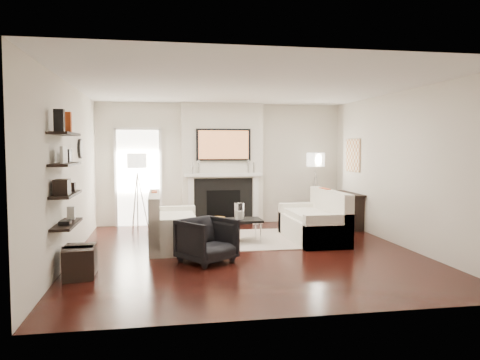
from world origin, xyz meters
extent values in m
plane|color=black|center=(0.00, 0.00, 0.00)|extent=(6.00, 6.00, 0.00)
plane|color=white|center=(0.00, 0.00, 2.70)|extent=(6.00, 6.00, 0.00)
plane|color=silver|center=(0.00, 3.00, 1.35)|extent=(5.50, 0.00, 5.50)
plane|color=silver|center=(0.00, -3.00, 1.35)|extent=(5.50, 0.00, 5.50)
plane|color=silver|center=(-2.75, 0.00, 1.35)|extent=(0.00, 6.00, 6.00)
plane|color=silver|center=(2.75, 0.00, 1.35)|extent=(0.00, 6.00, 6.00)
cube|color=silver|center=(0.00, 2.88, 1.35)|extent=(1.80, 0.25, 2.70)
cube|color=black|center=(0.00, 2.74, 0.52)|extent=(1.30, 0.02, 1.04)
cube|color=black|center=(0.00, 2.73, 0.45)|extent=(0.75, 0.02, 0.65)
cube|color=white|center=(-0.72, 2.71, 0.55)|extent=(0.12, 0.08, 1.10)
cube|color=white|center=(0.72, 2.71, 0.55)|extent=(0.12, 0.08, 1.10)
cube|color=white|center=(0.00, 2.69, 1.12)|extent=(1.70, 0.18, 0.07)
cube|color=black|center=(0.00, 2.71, 1.78)|extent=(1.20, 0.06, 0.70)
cube|color=#BF723F|center=(0.00, 2.68, 1.78)|extent=(1.10, 0.00, 0.62)
cylinder|color=silver|center=(-0.55, 2.70, 1.30)|extent=(0.04, 0.04, 0.30)
cylinder|color=silver|center=(-0.68, 2.70, 1.27)|extent=(0.04, 0.04, 0.24)
cylinder|color=silver|center=(0.55, 2.70, 1.30)|extent=(0.04, 0.04, 0.30)
cylinder|color=silver|center=(0.68, 2.70, 1.27)|extent=(0.04, 0.04, 0.24)
cube|color=white|center=(-1.85, 2.98, 1.05)|extent=(0.90, 0.02, 2.10)
cube|color=white|center=(-2.33, 2.96, 1.05)|extent=(0.06, 0.06, 2.16)
cube|color=white|center=(-1.37, 2.96, 1.05)|extent=(0.06, 0.06, 2.16)
cube|color=white|center=(-1.85, 2.96, 2.13)|extent=(1.02, 0.06, 0.06)
cube|color=#B4A294|center=(-0.04, 1.02, 0.01)|extent=(2.60, 2.00, 0.01)
cube|color=silver|center=(-1.15, 0.69, 0.21)|extent=(0.85, 1.80, 0.42)
cube|color=silver|center=(-1.49, 0.69, 0.53)|extent=(0.18, 1.80, 0.80)
cube|color=silver|center=(-1.15, -0.12, 0.30)|extent=(0.85, 0.18, 0.60)
cube|color=silver|center=(-1.15, 1.50, 0.30)|extent=(0.85, 0.18, 0.60)
cube|color=silver|center=(-1.10, 0.69, 0.47)|extent=(0.63, 1.44, 0.10)
cube|color=#B33E16|center=(-1.49, 0.99, 0.73)|extent=(0.10, 0.42, 0.42)
cube|color=black|center=(-1.49, 0.39, 0.72)|extent=(0.10, 0.40, 0.40)
cube|color=silver|center=(1.40, 0.76, 0.21)|extent=(0.85, 1.80, 0.42)
cube|color=silver|center=(1.73, 0.76, 0.53)|extent=(0.18, 1.80, 0.80)
cube|color=silver|center=(1.40, -0.05, 0.30)|extent=(0.85, 0.18, 0.60)
cube|color=silver|center=(1.40, 1.57, 0.30)|extent=(0.85, 0.18, 0.60)
cube|color=silver|center=(1.35, 0.76, 0.47)|extent=(0.63, 1.44, 0.10)
cube|color=#B33E16|center=(1.73, 1.06, 0.73)|extent=(0.10, 0.42, 0.42)
cube|color=black|center=(1.73, 0.46, 0.72)|extent=(0.10, 0.40, 0.40)
cube|color=black|center=(-0.12, 0.83, 0.40)|extent=(1.10, 0.55, 0.04)
cylinder|color=silver|center=(-0.62, 0.61, 0.19)|extent=(0.02, 0.02, 0.38)
cylinder|color=silver|center=(0.38, 0.61, 0.19)|extent=(0.02, 0.02, 0.38)
cylinder|color=silver|center=(-0.62, 1.05, 0.19)|extent=(0.02, 0.02, 0.38)
cylinder|color=silver|center=(0.38, 1.05, 0.19)|extent=(0.02, 0.02, 0.38)
cylinder|color=white|center=(0.03, 0.83, 0.56)|extent=(0.18, 0.18, 0.32)
cylinder|color=white|center=(0.03, 0.83, 0.50)|extent=(0.11, 0.11, 0.16)
cylinder|color=#A46C1B|center=(-0.37, 0.83, 0.45)|extent=(0.29, 0.29, 0.05)
imported|color=black|center=(-0.71, -0.57, 0.36)|extent=(0.96, 0.95, 0.73)
cylinder|color=silver|center=(-1.85, 2.42, 0.60)|extent=(0.02, 0.02, 1.20)
cylinder|color=white|center=(-1.85, 2.42, 1.45)|extent=(0.40, 0.40, 0.30)
cylinder|color=silver|center=(-1.74, 2.42, 0.60)|extent=(0.25, 0.02, 1.23)
cylinder|color=silver|center=(-1.91, 2.52, 0.60)|extent=(0.14, 0.22, 1.23)
cylinder|color=silver|center=(-1.91, 2.33, 0.60)|extent=(0.14, 0.22, 1.23)
cylinder|color=silver|center=(2.05, 2.52, 0.60)|extent=(0.02, 0.02, 1.20)
cylinder|color=white|center=(2.05, 2.52, 1.45)|extent=(0.40, 0.40, 0.30)
cylinder|color=silver|center=(2.16, 2.52, 0.60)|extent=(0.25, 0.02, 1.23)
cylinder|color=silver|center=(2.00, 2.62, 0.60)|extent=(0.14, 0.22, 1.23)
cylinder|color=silver|center=(1.99, 2.43, 0.60)|extent=(0.14, 0.22, 1.23)
cube|color=black|center=(2.57, 1.97, 0.73)|extent=(0.35, 1.20, 0.04)
cube|color=black|center=(2.57, 1.42, 0.35)|extent=(0.30, 0.04, 0.71)
cube|color=black|center=(2.57, 2.52, 0.35)|extent=(0.30, 0.04, 0.71)
cube|color=tan|center=(2.73, 2.05, 1.55)|extent=(0.03, 0.70, 0.70)
cube|color=black|center=(-2.62, -1.00, 0.70)|extent=(0.25, 1.00, 0.03)
cube|color=black|center=(-2.62, -1.00, 1.10)|extent=(0.25, 1.00, 0.04)
cube|color=black|center=(-2.62, -1.00, 1.50)|extent=(0.25, 1.00, 0.04)
cube|color=black|center=(-2.62, -1.00, 1.90)|extent=(0.25, 1.00, 0.04)
cube|color=black|center=(-2.62, -1.32, 2.06)|extent=(0.12, 0.10, 0.28)
cube|color=#B33E16|center=(-2.62, -0.85, 2.06)|extent=(0.12, 0.10, 0.28)
cube|color=white|center=(-2.62, -1.09, 1.63)|extent=(0.04, 0.30, 0.22)
cube|color=black|center=(-2.62, -0.70, 1.61)|extent=(0.04, 0.22, 0.18)
cube|color=black|center=(-2.62, -1.26, 1.22)|extent=(0.18, 0.25, 0.20)
cube|color=black|center=(-2.62, -0.75, 1.18)|extent=(0.15, 0.12, 0.12)
cube|color=black|center=(-2.62, -1.11, 0.74)|extent=(0.14, 0.20, 0.05)
cube|color=white|center=(-2.62, -0.68, 0.81)|extent=(0.10, 0.10, 0.18)
cylinder|color=black|center=(-2.73, 0.90, 1.70)|extent=(0.04, 0.34, 0.34)
cylinder|color=white|center=(-2.71, 0.90, 1.70)|extent=(0.01, 0.29, 0.29)
cube|color=black|center=(-2.47, -0.95, 0.20)|extent=(0.40, 0.40, 0.40)
cube|color=black|center=(-2.47, -1.15, 0.20)|extent=(0.46, 0.46, 0.40)
camera|label=1|loc=(-1.40, -7.47, 1.72)|focal=35.00mm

